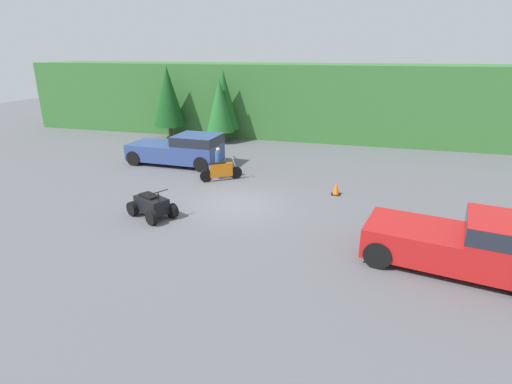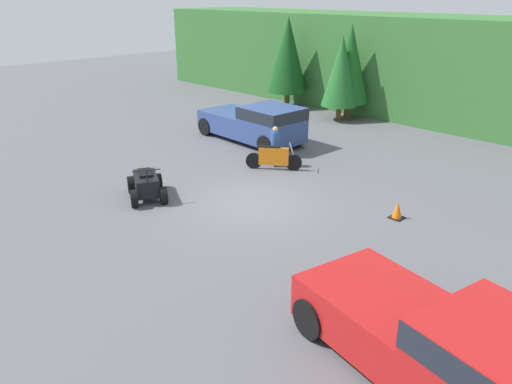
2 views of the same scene
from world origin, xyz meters
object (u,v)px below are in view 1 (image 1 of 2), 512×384
pickup_truck_red (471,242)px  rider_person (219,162)px  quad_atv (152,206)px  traffic_cone (336,189)px  pickup_truck_second (183,148)px  dirt_bike (221,171)px

pickup_truck_red → rider_person: size_ratio=3.31×
quad_atv → rider_person: (0.73, 5.55, 0.43)m
quad_atv → traffic_cone: 8.27m
pickup_truck_red → pickup_truck_second: size_ratio=0.99×
rider_person → traffic_cone: bearing=-57.8°
quad_atv → pickup_truck_red: bearing=20.8°
pickup_truck_second → quad_atv: size_ratio=2.42×
quad_atv → rider_person: size_ratio=1.38×
traffic_cone → pickup_truck_red: bearing=-52.9°
pickup_truck_red → quad_atv: (-11.24, 1.18, -0.51)m
quad_atv → pickup_truck_second: bearing=133.2°
pickup_truck_second → quad_atv: (2.19, -7.40, -0.51)m
rider_person → quad_atv: bearing=-146.8°
traffic_cone → dirt_bike: bearing=174.6°
dirt_bike → traffic_cone: bearing=-42.4°
dirt_bike → traffic_cone: 5.87m
pickup_truck_red → pickup_truck_second: (-13.43, 8.58, 0.00)m
pickup_truck_red → quad_atv: size_ratio=2.39×
quad_atv → traffic_cone: bearing=60.8°
pickup_truck_second → quad_atv: bearing=-71.6°
quad_atv → traffic_cone: quad_atv is taller
pickup_truck_second → dirt_bike: pickup_truck_second is taller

